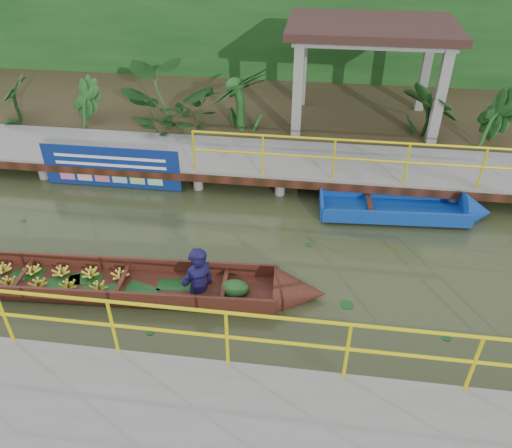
# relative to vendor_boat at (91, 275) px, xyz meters

# --- Properties ---
(ground) EXTENTS (80.00, 80.00, 0.00)m
(ground) POSITION_rel_vendor_boat_xyz_m (2.11, 1.09, -0.28)
(ground) COLOR #2B3219
(ground) RESTS_ON ground
(land_strip) EXTENTS (30.00, 8.00, 0.45)m
(land_strip) POSITION_rel_vendor_boat_xyz_m (2.11, 8.59, -0.06)
(land_strip) COLOR #302618
(land_strip) RESTS_ON ground
(far_dock) EXTENTS (16.00, 2.06, 1.66)m
(far_dock) POSITION_rel_vendor_boat_xyz_m (2.13, 4.52, 0.19)
(far_dock) COLOR slate
(far_dock) RESTS_ON ground
(pavilion) EXTENTS (4.40, 3.00, 3.00)m
(pavilion) POSITION_rel_vendor_boat_xyz_m (5.11, 7.39, 2.53)
(pavilion) COLOR slate
(pavilion) RESTS_ON ground
(foliage_backdrop) EXTENTS (30.00, 0.80, 4.00)m
(foliage_backdrop) POSITION_rel_vendor_boat_xyz_m (2.11, 11.09, 1.72)
(foliage_backdrop) COLOR #133E14
(foliage_backdrop) RESTS_ON ground
(vendor_boat) EXTENTS (9.39, 1.42, 2.25)m
(vendor_boat) POSITION_rel_vendor_boat_xyz_m (0.00, 0.00, 0.00)
(vendor_boat) COLOR #34170E
(vendor_boat) RESTS_ON ground
(moored_blue_boat) EXTENTS (3.83, 1.22, 0.90)m
(moored_blue_boat) POSITION_rel_vendor_boat_xyz_m (6.62, 3.26, -0.12)
(moored_blue_boat) COLOR #0E389B
(moored_blue_boat) RESTS_ON ground
(blue_banner) EXTENTS (3.39, 0.04, 1.06)m
(blue_banner) POSITION_rel_vendor_boat_xyz_m (-0.95, 3.57, 0.27)
(blue_banner) COLOR navy
(blue_banner) RESTS_ON ground
(tropical_plants) EXTENTS (14.07, 1.07, 1.33)m
(tropical_plants) POSITION_rel_vendor_boat_xyz_m (1.52, 6.39, 0.83)
(tropical_plants) COLOR #133E14
(tropical_plants) RESTS_ON ground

